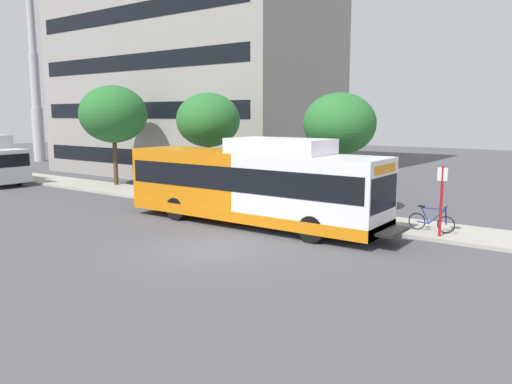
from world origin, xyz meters
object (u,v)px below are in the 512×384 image
(bicycle_parked, at_px, (431,221))
(street_tree_far_block, at_px, (113,114))
(street_tree_near_stop, at_px, (339,124))
(street_tree_mid_block, at_px, (208,120))
(transit_bus, at_px, (252,185))
(bus_stop_sign_pole, at_px, (441,196))

(bicycle_parked, height_order, street_tree_far_block, street_tree_far_block)
(street_tree_near_stop, height_order, street_tree_mid_block, street_tree_mid_block)
(bicycle_parked, bearing_deg, street_tree_far_block, 85.92)
(transit_bus, relative_size, street_tree_far_block, 1.95)
(transit_bus, height_order, street_tree_mid_block, street_tree_mid_block)
(bus_stop_sign_pole, relative_size, street_tree_mid_block, 0.46)
(street_tree_far_block, bearing_deg, street_tree_mid_block, -91.99)
(bus_stop_sign_pole, bearing_deg, transit_bus, 105.59)
(bus_stop_sign_pole, distance_m, bicycle_parked, 1.32)
(transit_bus, distance_m, bicycle_parked, 7.21)
(transit_bus, bearing_deg, street_tree_near_stop, -25.24)
(bicycle_parked, height_order, street_tree_near_stop, street_tree_near_stop)
(street_tree_mid_block, relative_size, street_tree_far_block, 0.89)
(bus_stop_sign_pole, xyz_separation_m, street_tree_near_stop, (2.08, 5.20, 2.51))
(street_tree_mid_block, height_order, street_tree_far_block, street_tree_far_block)
(bicycle_parked, bearing_deg, bus_stop_sign_pole, -140.84)
(street_tree_near_stop, relative_size, street_tree_mid_block, 0.97)
(bicycle_parked, relative_size, street_tree_far_block, 0.28)
(street_tree_far_block, bearing_deg, transit_bus, -106.28)
(bus_stop_sign_pole, distance_m, street_tree_far_block, 21.22)
(bus_stop_sign_pole, bearing_deg, street_tree_near_stop, 68.18)
(transit_bus, bearing_deg, street_tree_mid_block, 56.38)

